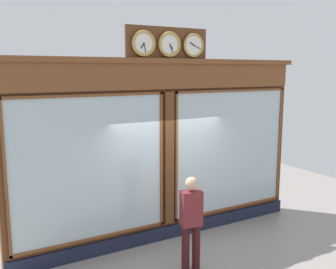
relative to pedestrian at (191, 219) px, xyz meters
The scene contains 2 objects.
shop_facade 1.76m from the pedestrian, 101.59° to the right, with size 6.54×0.42×4.31m.
pedestrian is the anchor object (origin of this frame).
Camera 1 is at (3.79, 6.60, 3.48)m, focal length 41.03 mm.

